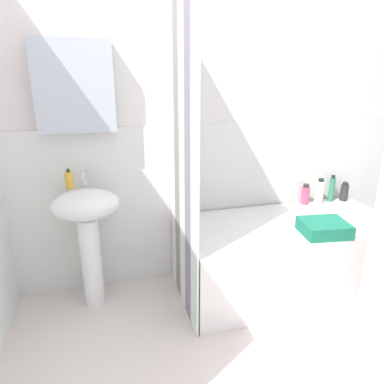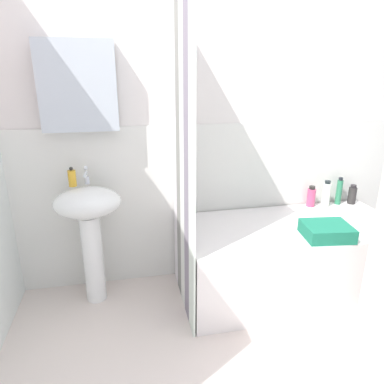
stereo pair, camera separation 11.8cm
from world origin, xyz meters
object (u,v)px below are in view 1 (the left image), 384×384
(bathtub, at_px, (286,255))
(soap_dispenser, at_px, (69,180))
(body_wash_bottle, at_px, (344,192))
(conditioner_bottle, at_px, (320,192))
(towel_folded, at_px, (324,228))
(sink, at_px, (87,222))
(shampoo_bottle, at_px, (305,195))
(lotion_bottle, at_px, (332,189))

(bathtub, bearing_deg, soap_dispenser, 170.97)
(body_wash_bottle, xyz_separation_m, conditioner_bottle, (-0.25, -0.01, 0.03))
(body_wash_bottle, bearing_deg, towel_folded, -136.32)
(sink, height_order, shampoo_bottle, sink)
(soap_dispenser, relative_size, conditioner_bottle, 0.61)
(body_wash_bottle, xyz_separation_m, towel_folded, (-0.55, -0.53, -0.03))
(shampoo_bottle, distance_m, towel_folded, 0.57)
(soap_dispenser, xyz_separation_m, shampoo_bottle, (1.80, 0.07, -0.29))
(sink, height_order, towel_folded, sink)
(body_wash_bottle, xyz_separation_m, lotion_bottle, (-0.12, 0.01, 0.03))
(shampoo_bottle, bearing_deg, soap_dispenser, -177.62)
(body_wash_bottle, bearing_deg, conditioner_bottle, -176.96)
(soap_dispenser, height_order, bathtub, soap_dispenser)
(conditioner_bottle, xyz_separation_m, towel_folded, (-0.30, -0.51, -0.06))
(soap_dispenser, bearing_deg, sink, -35.96)
(towel_folded, bearing_deg, body_wash_bottle, 43.68)
(soap_dispenser, xyz_separation_m, lotion_bottle, (2.04, 0.08, -0.26))
(conditioner_bottle, height_order, towel_folded, conditioner_bottle)
(soap_dispenser, xyz_separation_m, body_wash_bottle, (2.16, 0.06, -0.29))
(towel_folded, bearing_deg, sink, 165.30)
(body_wash_bottle, xyz_separation_m, shampoo_bottle, (-0.36, 0.01, 0.00))
(bathtub, height_order, shampoo_bottle, shampoo_bottle)
(sink, xyz_separation_m, bathtub, (1.40, -0.17, -0.35))
(bathtub, height_order, towel_folded, towel_folded)
(conditioner_bottle, bearing_deg, soap_dispenser, -178.47)
(soap_dispenser, relative_size, bathtub, 0.09)
(towel_folded, bearing_deg, shampoo_bottle, 70.65)
(conditioner_bottle, bearing_deg, sink, -176.41)
(bathtub, xyz_separation_m, shampoo_bottle, (0.31, 0.31, 0.34))
(body_wash_bottle, bearing_deg, shampoo_bottle, 178.37)
(soap_dispenser, bearing_deg, conditioner_bottle, 1.53)
(sink, bearing_deg, bathtub, -7.04)
(sink, height_order, conditioner_bottle, sink)
(bathtub, relative_size, conditioner_bottle, 7.21)
(lotion_bottle, relative_size, towel_folded, 0.76)
(sink, bearing_deg, conditioner_bottle, 3.59)
(body_wash_bottle, distance_m, shampoo_bottle, 0.36)
(soap_dispenser, xyz_separation_m, conditioner_bottle, (1.91, 0.05, -0.27))
(bathtub, bearing_deg, sink, 172.96)
(body_wash_bottle, relative_size, towel_folded, 0.54)
(sink, height_order, soap_dispenser, soap_dispenser)
(soap_dispenser, distance_m, towel_folded, 1.70)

